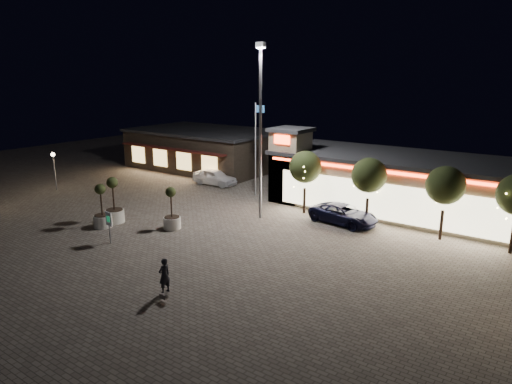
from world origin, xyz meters
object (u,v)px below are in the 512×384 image
Objects in this scene: planter_left at (114,208)px; valet_sign at (109,222)px; pedestrian at (164,276)px; pickup_truck at (343,214)px; white_sedan at (215,177)px; planter_mid at (102,214)px.

valet_sign is at bearing -41.52° from planter_left.
planter_left is at bearing -111.24° from pedestrian.
valet_sign is (-10.20, -12.10, 0.73)m from pickup_truck.
white_sedan is (-15.07, 3.64, 0.07)m from pickup_truck.
pedestrian reaches higher than pickup_truck.
white_sedan is 1.35× the size of planter_left.
pickup_truck is at bearing 34.59° from planter_left.
pickup_truck is 15.51m from white_sedan.
white_sedan is 2.55× the size of pedestrian.
pedestrian is 0.57× the size of planter_mid.
pickup_truck is 2.82× the size of pedestrian.
pickup_truck is 14.99m from pedestrian.
pedestrian is 12.26m from planter_left.
planter_mid is at bearing -79.97° from planter_left.
white_sedan is at bearing 97.57° from planter_mid.
planter_left is 1.18m from planter_mid.
planter_left is (-10.94, 5.53, 0.15)m from pedestrian.
planter_mid reaches higher than pedestrian.
valet_sign reaches higher than white_sedan.
pickup_truck is 1.49× the size of planter_left.
pickup_truck is 2.44× the size of valet_sign.
pedestrian is 0.53× the size of planter_left.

